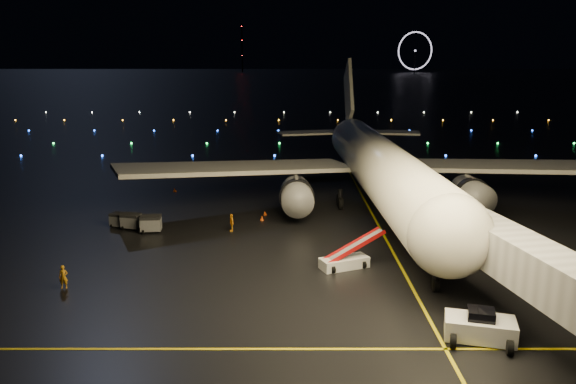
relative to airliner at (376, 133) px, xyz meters
name	(u,v)px	position (x,y,z in m)	size (l,w,h in m)	color
ground	(285,89)	(-12.83, 273.49, -8.97)	(2000.00, 2000.00, 0.00)	black
lane_centre	(381,231)	(-0.83, -11.51, -8.96)	(0.25, 80.00, 0.02)	#DBC20A
lane_cross	(177,349)	(-17.83, -36.51, -8.96)	(60.00, 0.25, 0.02)	#DBC20A
airliner	(376,133)	(0.00, 0.00, 0.00)	(63.32, 60.15, 17.94)	silver
pushback_tug	(480,325)	(1.70, -35.26, -7.91)	(4.44, 2.33, 2.12)	silver
belt_loader	(344,251)	(-5.88, -22.29, -7.46)	(6.24, 1.70, 3.03)	silver
crew_a	(63,277)	(-28.75, -26.79, -8.02)	(0.70, 0.46, 1.91)	#FFA319
crew_c	(232,223)	(-16.81, -11.54, -8.02)	(1.12, 0.46, 1.91)	#FFA319
safety_cone_0	(262,218)	(-13.76, -7.45, -8.71)	(0.46, 0.46, 0.53)	#E74A0D
safety_cone_1	(265,213)	(-13.52, -5.22, -8.73)	(0.42, 0.42, 0.48)	#E74A0D
safety_cone_2	(287,212)	(-10.88, -4.54, -8.74)	(0.41, 0.41, 0.47)	#E74A0D
safety_cone_3	(175,190)	(-26.47, 6.71, -8.69)	(0.49, 0.49, 0.56)	#E74A0D
ferris_wheel	(415,52)	(157.17, 693.49, 17.03)	(50.00, 4.00, 52.00)	black
radio_mast	(242,48)	(-72.83, 713.49, 23.03)	(1.80, 1.80, 64.00)	black
taxiway_lights	(280,127)	(-12.83, 79.49, -8.79)	(164.00, 92.00, 0.36)	black
baggage_cart_0	(131,221)	(-27.71, -10.68, -8.13)	(1.97, 1.38, 1.67)	gray
baggage_cart_1	(151,224)	(-25.31, -11.84, -8.07)	(2.11, 1.48, 1.79)	gray
baggage_cart_2	(119,220)	(-29.23, -9.94, -8.21)	(1.80, 1.26, 1.53)	gray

